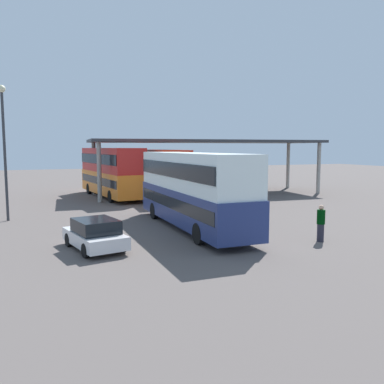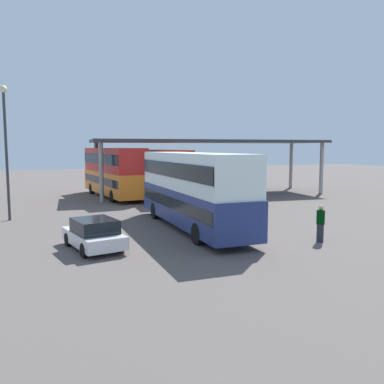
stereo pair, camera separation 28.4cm
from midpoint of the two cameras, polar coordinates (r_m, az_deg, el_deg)
name	(u,v)px [view 2 (the right image)]	position (r m, az deg, el deg)	size (l,w,h in m)	color
ground_plane	(230,244)	(18.59, 5.90, -7.40)	(140.00, 140.00, 0.00)	#59504D
double_decker_main	(192,187)	(21.76, 0.36, 0.69)	(2.54, 11.60, 4.12)	navy
parked_hatchback	(94,234)	(17.95, -13.32, -5.83)	(2.44, 3.96, 1.35)	silver
double_decker_near_canopy	(113,170)	(36.32, -10.89, 3.04)	(3.74, 11.43, 4.36)	orange
double_decker_mid_row	(163,171)	(36.13, -3.99, 2.99)	(3.24, 11.71, 4.20)	orange
depot_canopy	(210,143)	(38.06, 2.84, 6.96)	(22.29, 8.34, 5.11)	#33353A
lamppost_tall	(6,137)	(26.45, -24.68, 7.14)	(0.44, 0.44, 8.04)	#33353A
pedestrian_waiting	(320,224)	(19.74, 18.17, -4.29)	(0.38, 0.38, 1.74)	#262633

